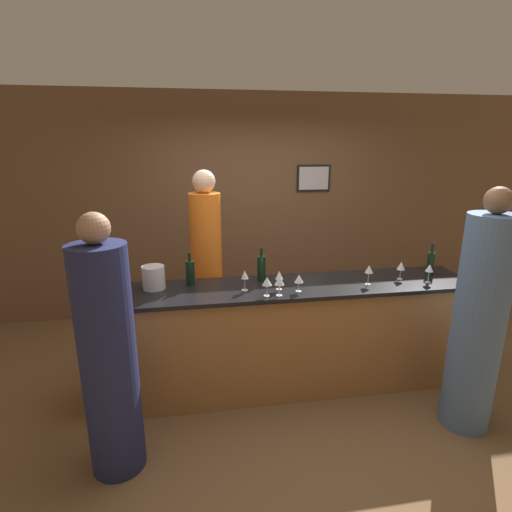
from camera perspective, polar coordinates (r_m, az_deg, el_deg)
ground_plane at (r=3.95m, az=4.32°, el=-17.86°), size 14.00×14.00×0.00m
back_wall at (r=5.21m, az=-0.28°, el=7.16°), size 8.00×0.08×2.80m
bar_counter at (r=3.70m, az=4.49°, el=-11.41°), size 3.32×0.63×1.00m
bartender at (r=4.10m, az=-7.02°, el=-2.28°), size 0.31×0.31×1.95m
guest_0 at (r=3.49m, az=29.17°, el=-8.30°), size 0.37×0.37×1.90m
guest_1 at (r=2.85m, az=-20.32°, el=-13.63°), size 0.36×0.36×1.80m
wine_bottle_0 at (r=3.51m, az=-9.37°, el=-2.33°), size 0.08×0.08×0.29m
wine_bottle_1 at (r=4.09m, az=23.70°, el=-0.88°), size 0.07×0.07×0.30m
wine_bottle_2 at (r=3.57m, az=0.78°, el=-1.71°), size 0.08×0.08×0.30m
ice_bucket at (r=3.49m, az=-14.43°, el=-2.98°), size 0.19×0.19×0.20m
wine_glass_0 at (r=3.21m, az=1.58°, el=-3.70°), size 0.08×0.08×0.16m
wine_glass_1 at (r=3.22m, az=3.38°, el=-3.56°), size 0.08×0.08×0.17m
wine_glass_2 at (r=3.83m, az=23.54°, el=-1.67°), size 0.07×0.07×0.17m
wine_glass_3 at (r=3.35m, az=3.34°, el=-2.84°), size 0.07×0.07×0.16m
wine_glass_4 at (r=3.32m, az=-1.63°, el=-2.79°), size 0.06×0.06×0.18m
wine_glass_5 at (r=3.60m, az=15.84°, el=-1.90°), size 0.07×0.07×0.18m
wine_glass_6 at (r=3.83m, az=20.01°, el=-1.38°), size 0.07×0.07×0.17m
wine_glass_7 at (r=3.32m, az=6.16°, el=-3.30°), size 0.08×0.08×0.15m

